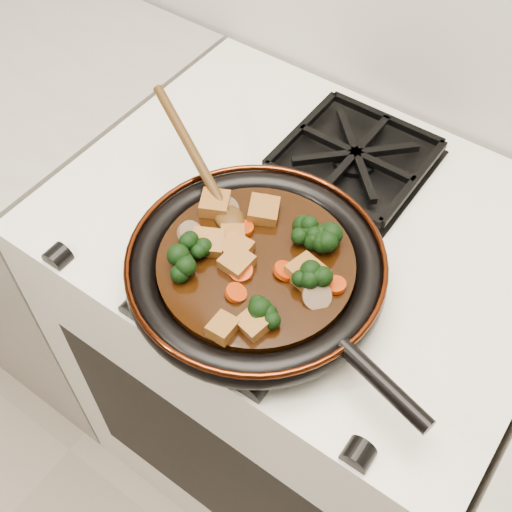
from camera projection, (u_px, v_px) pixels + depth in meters
The scene contains 32 objects.
stove at pixel (294, 357), 1.34m from camera, with size 0.76×0.60×0.90m, color white.
burner_grate_front at pixel (254, 271), 0.90m from camera, with size 0.23×0.23×0.03m, color black, non-canonical shape.
burner_grate_back at pixel (355, 158), 1.04m from camera, with size 0.23×0.23×0.03m, color black, non-canonical shape.
skillet at pixel (257, 269), 0.87m from camera, with size 0.47×0.36×0.05m.
braising_sauce at pixel (256, 265), 0.86m from camera, with size 0.27×0.27×0.02m, color black.
tofu_cube_0 at pixel (223, 328), 0.79m from camera, with size 0.03×0.03×0.02m, color brown.
tofu_cube_1 at pixel (208, 243), 0.86m from camera, with size 0.04×0.04×0.02m, color brown.
tofu_cube_2 at pixel (253, 324), 0.79m from camera, with size 0.04×0.03×0.02m, color brown.
tofu_cube_3 at pixel (235, 254), 0.85m from camera, with size 0.04×0.03×0.02m, color brown.
tofu_cube_4 at pixel (236, 249), 0.86m from camera, with size 0.04×0.04×0.02m, color brown.
tofu_cube_5 at pixel (264, 211), 0.90m from camera, with size 0.04×0.04×0.02m, color brown.
tofu_cube_6 at pixel (215, 204), 0.91m from camera, with size 0.04×0.04×0.02m, color brown.
tofu_cube_7 at pixel (237, 263), 0.84m from camera, with size 0.04×0.04×0.02m, color brown.
tofu_cube_8 at pixel (233, 238), 0.87m from camera, with size 0.04×0.03×0.02m, color brown.
tofu_cube_9 at pixel (307, 274), 0.83m from camera, with size 0.04×0.05×0.02m, color brown.
broccoli_floret_0 at pixel (301, 232), 0.87m from camera, with size 0.06×0.06×0.05m, color black, non-canonical shape.
broccoli_floret_1 at pixel (190, 251), 0.85m from camera, with size 0.05×0.05×0.05m, color black, non-canonical shape.
broccoli_floret_2 at pixel (322, 239), 0.87m from camera, with size 0.06×0.06×0.05m, color black, non-canonical shape.
broccoli_floret_3 at pixel (312, 278), 0.82m from camera, with size 0.06×0.06×0.06m, color black, non-canonical shape.
broccoli_floret_4 at pixel (183, 267), 0.83m from camera, with size 0.06×0.06×0.06m, color black, non-canonical shape.
broccoli_floret_5 at pixel (262, 317), 0.79m from camera, with size 0.06×0.06×0.05m, color black, non-canonical shape.
broccoli_floret_6 at pixel (325, 237), 0.86m from camera, with size 0.06×0.06×0.06m, color black, non-canonical shape.
carrot_coin_0 at pixel (241, 272), 0.84m from camera, with size 0.03×0.03×0.01m, color #B12D04.
carrot_coin_1 at pixel (265, 203), 0.91m from camera, with size 0.03×0.03×0.01m, color #B12D04.
carrot_coin_2 at pixel (236, 293), 0.82m from camera, with size 0.03×0.03×0.01m, color #B12D04.
carrot_coin_3 at pixel (335, 285), 0.83m from camera, with size 0.03×0.03×0.01m, color #B12D04.
carrot_coin_4 at pixel (285, 271), 0.84m from camera, with size 0.03×0.03×0.01m, color #B12D04.
carrot_coin_5 at pixel (244, 228), 0.88m from camera, with size 0.03×0.03×0.01m, color #B12D04.
mushroom_slice_0 at pixel (317, 296), 0.81m from camera, with size 0.04×0.04×0.01m, color brown.
mushroom_slice_1 at pixel (229, 207), 0.91m from camera, with size 0.03×0.03×0.01m, color brown.
mushroom_slice_2 at pixel (191, 234), 0.88m from camera, with size 0.04×0.04×0.01m, color brown.
wooden_spoon at pixel (208, 179), 0.91m from camera, with size 0.15×0.09×0.24m.
Camera 1 is at (0.31, 1.12, 1.65)m, focal length 45.00 mm.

